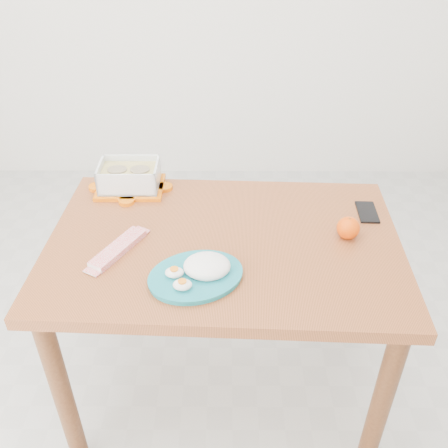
{
  "coord_description": "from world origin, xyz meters",
  "views": [
    {
      "loc": [
        0.17,
        -1.25,
        1.68
      ],
      "look_at": [
        0.16,
        -0.02,
        0.81
      ],
      "focal_mm": 40.0,
      "sensor_mm": 36.0,
      "label": 1
    }
  ],
  "objects_px": {
    "food_container": "(129,177)",
    "smartphone": "(367,212)",
    "orange_fruit": "(348,228)",
    "rice_plate": "(199,271)",
    "dining_table": "(224,267)"
  },
  "relations": [
    {
      "from": "food_container",
      "to": "orange_fruit",
      "type": "bearing_deg",
      "value": -21.95
    },
    {
      "from": "orange_fruit",
      "to": "smartphone",
      "type": "bearing_deg",
      "value": 55.01
    },
    {
      "from": "rice_plate",
      "to": "food_container",
      "type": "bearing_deg",
      "value": 97.37
    },
    {
      "from": "rice_plate",
      "to": "smartphone",
      "type": "relative_size",
      "value": 2.78
    },
    {
      "from": "food_container",
      "to": "rice_plate",
      "type": "xyz_separation_m",
      "value": [
        0.27,
        -0.48,
        -0.03
      ]
    },
    {
      "from": "food_container",
      "to": "orange_fruit",
      "type": "relative_size",
      "value": 3.33
    },
    {
      "from": "food_container",
      "to": "smartphone",
      "type": "relative_size",
      "value": 1.89
    },
    {
      "from": "rice_plate",
      "to": "smartphone",
      "type": "bearing_deg",
      "value": 9.02
    },
    {
      "from": "dining_table",
      "to": "orange_fruit",
      "type": "xyz_separation_m",
      "value": [
        0.38,
        0.02,
        0.15
      ]
    },
    {
      "from": "orange_fruit",
      "to": "smartphone",
      "type": "relative_size",
      "value": 0.57
    },
    {
      "from": "orange_fruit",
      "to": "food_container",
      "type": "bearing_deg",
      "value": 158.33
    },
    {
      "from": "orange_fruit",
      "to": "smartphone",
      "type": "height_order",
      "value": "orange_fruit"
    },
    {
      "from": "food_container",
      "to": "smartphone",
      "type": "xyz_separation_m",
      "value": [
        0.81,
        -0.15,
        -0.05
      ]
    },
    {
      "from": "rice_plate",
      "to": "smartphone",
      "type": "height_order",
      "value": "rice_plate"
    },
    {
      "from": "dining_table",
      "to": "orange_fruit",
      "type": "height_order",
      "value": "orange_fruit"
    }
  ]
}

